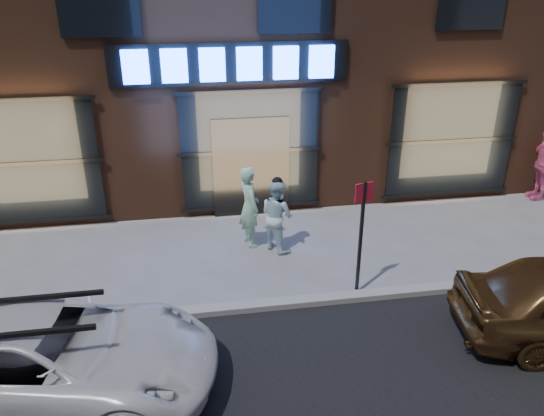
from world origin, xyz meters
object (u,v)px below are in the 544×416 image
Objects in this scene: sign_post at (361,228)px; man_cap at (277,215)px; man_bowtie at (249,207)px; passerby at (543,165)px; white_suv at (47,356)px.

man_cap is at bearing 107.87° from sign_post.
passerby is (7.67, 1.26, 0.03)m from man_bowtie.
man_bowtie is at bearing -73.83° from passerby.
passerby reaches higher than white_suv.
sign_post is at bearing -52.96° from passerby.
sign_post is (1.72, -2.21, 0.45)m from man_bowtie.
man_cap is at bearing -70.84° from passerby.
man_cap is 2.31m from sign_post.
man_cap is 0.33× the size of white_suv.
sign_post reaches higher than white_suv.
man_bowtie is 0.96× the size of passerby.
white_suv is at bearing 125.83° from man_bowtie.
man_cap reaches higher than white_suv.
passerby reaches higher than man_cap.
man_bowtie reaches higher than man_cap.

